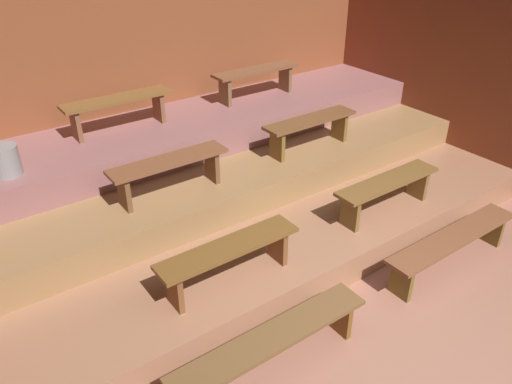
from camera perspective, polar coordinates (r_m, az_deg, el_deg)
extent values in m
cube|color=#9D6753|center=(5.47, 2.37, -5.91)|extent=(6.86, 5.17, 0.08)
cube|color=brown|center=(6.60, -9.60, 12.80)|extent=(6.86, 0.06, 2.53)
cube|color=brown|center=(7.05, 23.12, 11.96)|extent=(0.06, 5.17, 2.53)
cube|color=#A06C4E|center=(5.76, -1.24, -1.49)|extent=(6.06, 3.18, 0.32)
cube|color=#9A7247|center=(6.02, -4.30, 3.34)|extent=(6.06, 2.07, 0.32)
cube|color=#955E5E|center=(6.22, -6.48, 7.36)|extent=(6.06, 1.23, 0.32)
cube|color=brown|center=(3.87, 1.81, -16.31)|extent=(1.70, 0.28, 0.04)
cube|color=brown|center=(4.36, 9.62, -13.79)|extent=(0.05, 0.23, 0.35)
cube|color=brown|center=(5.23, 21.65, -4.80)|extent=(1.70, 0.28, 0.04)
cube|color=brown|center=(4.83, 16.26, -9.72)|extent=(0.05, 0.23, 0.35)
cube|color=brown|center=(5.89, 25.34, -3.81)|extent=(0.05, 0.23, 0.35)
cube|color=brown|center=(4.19, -3.13, -6.34)|extent=(1.29, 0.28, 0.04)
cube|color=brown|center=(4.12, -9.29, -10.94)|extent=(0.05, 0.23, 0.35)
cube|color=brown|center=(4.55, 2.51, -5.99)|extent=(0.05, 0.23, 0.35)
cube|color=brown|center=(5.34, 14.85, 1.19)|extent=(1.29, 0.28, 0.04)
cube|color=brown|center=(5.08, 10.70, -2.34)|extent=(0.05, 0.23, 0.35)
cube|color=brown|center=(5.81, 17.99, 0.97)|extent=(0.05, 0.23, 0.35)
cube|color=brown|center=(4.94, -9.95, 3.51)|extent=(1.21, 0.28, 0.04)
cube|color=brown|center=(4.87, -14.82, -0.05)|extent=(0.05, 0.23, 0.35)
cube|color=brown|center=(5.22, -5.05, 3.05)|extent=(0.05, 0.23, 0.35)
cube|color=brown|center=(5.88, 6.24, 8.17)|extent=(1.21, 0.28, 0.04)
cube|color=brown|center=(5.66, 2.44, 5.36)|extent=(0.05, 0.23, 0.35)
cube|color=brown|center=(6.26, 9.50, 7.44)|extent=(0.05, 0.23, 0.35)
cube|color=brown|center=(5.77, -15.61, 10.18)|extent=(1.21, 0.28, 0.04)
cube|color=brown|center=(5.70, -19.86, 7.19)|extent=(0.05, 0.23, 0.35)
cube|color=brown|center=(6.00, -11.06, 9.55)|extent=(0.05, 0.23, 0.35)
cube|color=brown|center=(6.61, 0.03, 13.73)|extent=(1.21, 0.28, 0.04)
cube|color=brown|center=(6.41, -3.55, 11.36)|extent=(0.05, 0.23, 0.35)
cube|color=brown|center=(6.95, 3.35, 12.85)|extent=(0.05, 0.23, 0.35)
cylinder|color=gray|center=(5.21, -26.80, 3.20)|extent=(0.28, 0.28, 0.29)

